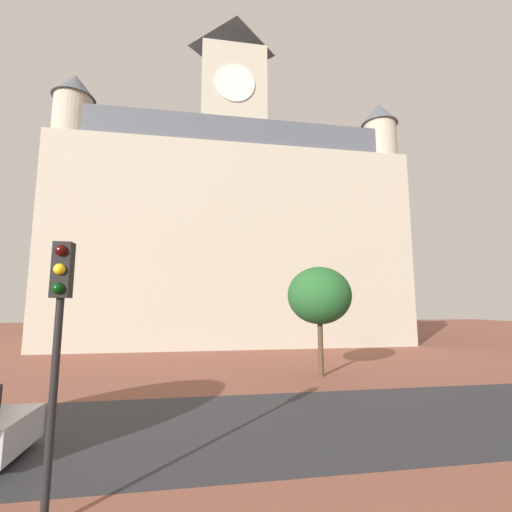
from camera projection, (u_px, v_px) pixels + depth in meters
name	position (u px, v px, depth m)	size (l,w,h in m)	color
ground_plane	(262.00, 411.00, 10.95)	(120.00, 120.00, 0.00)	brown
street_asphalt_strip	(270.00, 423.00, 9.79)	(120.00, 6.38, 0.00)	#2D2D33
landmark_building	(231.00, 232.00, 32.54)	(28.85, 12.44, 31.40)	#B2A893
traffic_light_pole	(58.00, 322.00, 5.54)	(0.28, 0.34, 4.29)	black
tree_curb_far	(319.00, 296.00, 16.71)	(3.02, 3.02, 5.08)	#4C3823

